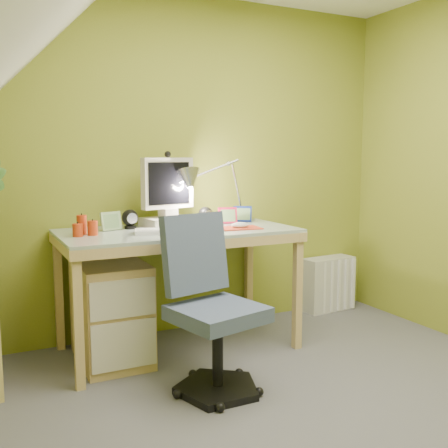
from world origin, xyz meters
name	(u,v)px	position (x,y,z in m)	size (l,w,h in m)	color
floor	(315,425)	(0.00, 0.00, -0.01)	(3.20, 3.20, 0.01)	#56565C
wall_back	(188,166)	(0.00, 1.60, 1.20)	(3.20, 0.01, 2.40)	olive
desk	(178,290)	(-0.23, 1.21, 0.40)	(1.50, 0.75, 0.80)	tan
monitor	(168,187)	(-0.23, 1.39, 1.06)	(0.38, 0.22, 0.52)	beige
speaker_left	(130,219)	(-0.50, 1.37, 0.87)	(0.11, 0.11, 0.13)	black
speaker_right	(206,215)	(0.04, 1.37, 0.86)	(0.10, 0.10, 0.12)	black
keyboard	(174,231)	(-0.31, 1.07, 0.82)	(0.47, 0.15, 0.02)	silver
mousepad	(240,228)	(0.15, 1.07, 0.81)	(0.26, 0.19, 0.01)	#B8351C
mouse	(240,225)	(0.15, 1.07, 0.82)	(0.12, 0.08, 0.04)	silver
amber_tumbler	(208,223)	(-0.05, 1.13, 0.85)	(0.07, 0.07, 0.09)	maroon
candle_cluster	(83,226)	(-0.83, 1.22, 0.86)	(0.16, 0.14, 0.12)	#B4310F
photo_frame_red	(228,215)	(0.19, 1.33, 0.86)	(0.13, 0.02, 0.11)	red
photo_frame_blue	(242,214)	(0.33, 1.37, 0.86)	(0.13, 0.02, 0.11)	navy
photo_frame_green	(111,221)	(-0.63, 1.35, 0.86)	(0.14, 0.02, 0.12)	#98B97F
desk_lamp	(228,178)	(0.22, 1.39, 1.12)	(0.60, 0.26, 0.64)	#ACACB0
task_chair	(218,312)	(-0.27, 0.52, 0.45)	(0.50, 0.50, 0.90)	#414F6C
radiator	(328,284)	(1.20, 1.50, 0.22)	(0.44, 0.18, 0.44)	silver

